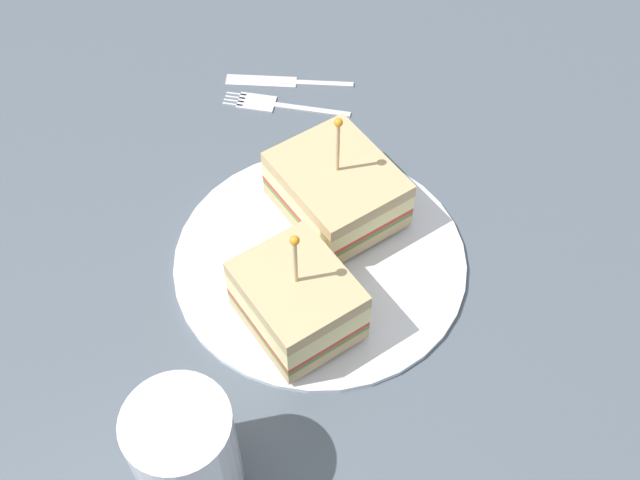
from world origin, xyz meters
TOP-DOWN VIEW (x-y plane):
  - ground_plane at (0.00, 0.00)cm, footprint 102.51×102.51cm
  - plate at (0.00, 0.00)cm, footprint 24.06×24.06cm
  - sandwich_half_front at (6.41, -0.19)cm, footprint 11.06×11.23cm
  - sandwich_half_back at (-5.22, -0.34)cm, footprint 12.89×13.11cm
  - drink_glass at (20.03, -3.45)cm, footprint 6.90×6.90cm
  - fork at (-16.74, -9.44)cm, footprint 2.48×12.49cm
  - knife at (-20.11, -9.49)cm, footprint 3.63×12.63cm

SIDE VIEW (x-z plane):
  - ground_plane at x=0.00cm, z-range -2.00..0.00cm
  - fork at x=-16.74cm, z-range 0.00..0.35cm
  - knife at x=-20.11cm, z-range 0.00..0.35cm
  - plate at x=0.00cm, z-range 0.00..0.94cm
  - sandwich_half_back at x=-5.22cm, z-range -1.85..8.57cm
  - sandwich_half_front at x=6.41cm, z-range -1.58..8.84cm
  - drink_glass at x=20.03cm, z-range -0.56..8.71cm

